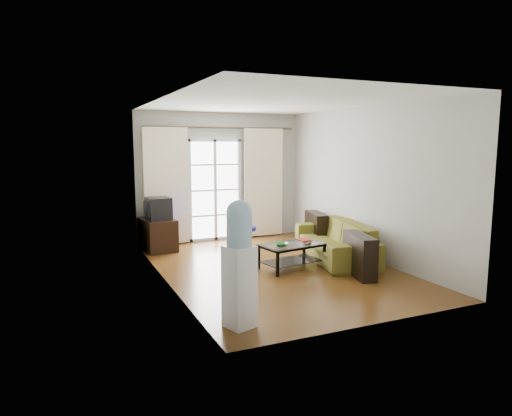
{
  "coord_description": "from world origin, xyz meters",
  "views": [
    {
      "loc": [
        -3.25,
        -6.61,
        2.05
      ],
      "look_at": [
        -0.17,
        0.35,
        0.97
      ],
      "focal_mm": 32.0,
      "sensor_mm": 36.0,
      "label": 1
    }
  ],
  "objects_px": {
    "coffee_table": "(292,253)",
    "task_chair": "(244,237)",
    "sofa": "(335,240)",
    "tv_stand": "(157,234)",
    "crt_tv": "(158,208)",
    "water_cooler": "(239,261)"
  },
  "relations": [
    {
      "from": "coffee_table",
      "to": "task_chair",
      "type": "distance_m",
      "value": 1.53
    },
    {
      "from": "coffee_table",
      "to": "sofa",
      "type": "bearing_deg",
      "value": 16.77
    },
    {
      "from": "coffee_table",
      "to": "tv_stand",
      "type": "distance_m",
      "value": 2.83
    },
    {
      "from": "crt_tv",
      "to": "task_chair",
      "type": "relative_size",
      "value": 0.56
    },
    {
      "from": "sofa",
      "to": "water_cooler",
      "type": "distance_m",
      "value": 3.55
    },
    {
      "from": "coffee_table",
      "to": "tv_stand",
      "type": "xyz_separation_m",
      "value": [
        -1.75,
        2.23,
        0.04
      ]
    },
    {
      "from": "coffee_table",
      "to": "tv_stand",
      "type": "relative_size",
      "value": 1.33
    },
    {
      "from": "sofa",
      "to": "task_chair",
      "type": "height_order",
      "value": "task_chair"
    },
    {
      "from": "sofa",
      "to": "water_cooler",
      "type": "bearing_deg",
      "value": -36.78
    },
    {
      "from": "tv_stand",
      "to": "water_cooler",
      "type": "xyz_separation_m",
      "value": [
        0.06,
        -4.13,
        0.45
      ]
    },
    {
      "from": "task_chair",
      "to": "water_cooler",
      "type": "bearing_deg",
      "value": -119.47
    },
    {
      "from": "water_cooler",
      "to": "task_chair",
      "type": "bearing_deg",
      "value": 49.17
    },
    {
      "from": "tv_stand",
      "to": "task_chair",
      "type": "relative_size",
      "value": 0.95
    },
    {
      "from": "tv_stand",
      "to": "crt_tv",
      "type": "relative_size",
      "value": 1.69
    },
    {
      "from": "coffee_table",
      "to": "task_chair",
      "type": "xyz_separation_m",
      "value": [
        -0.23,
        1.51,
        -0.01
      ]
    },
    {
      "from": "crt_tv",
      "to": "coffee_table",
      "type": "bearing_deg",
      "value": -54.56
    },
    {
      "from": "water_cooler",
      "to": "crt_tv",
      "type": "bearing_deg",
      "value": 73.17
    },
    {
      "from": "coffee_table",
      "to": "water_cooler",
      "type": "xyz_separation_m",
      "value": [
        -1.69,
        -1.9,
        0.49
      ]
    },
    {
      "from": "tv_stand",
      "to": "task_chair",
      "type": "distance_m",
      "value": 1.68
    },
    {
      "from": "sofa",
      "to": "tv_stand",
      "type": "height_order",
      "value": "sofa"
    },
    {
      "from": "sofa",
      "to": "task_chair",
      "type": "relative_size",
      "value": 2.74
    },
    {
      "from": "tv_stand",
      "to": "crt_tv",
      "type": "bearing_deg",
      "value": -94.72
    }
  ]
}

